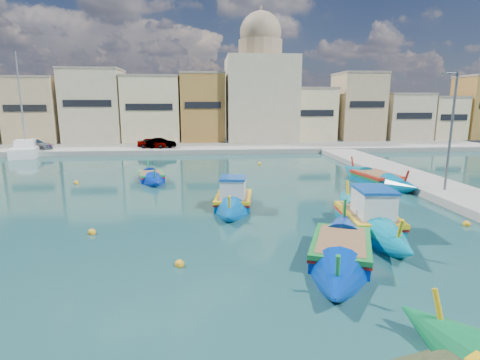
# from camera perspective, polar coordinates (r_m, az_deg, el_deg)

# --- Properties ---
(ground) EXTENTS (160.00, 160.00, 0.00)m
(ground) POSITION_cam_1_polar(r_m,az_deg,el_deg) (17.84, -11.29, -8.55)
(ground) COLOR #174546
(ground) RESTS_ON ground
(north_quay) EXTENTS (80.00, 8.00, 0.60)m
(north_quay) POSITION_cam_1_polar(r_m,az_deg,el_deg) (49.03, -7.38, 4.79)
(north_quay) COLOR gray
(north_quay) RESTS_ON ground
(north_townhouses) EXTENTS (83.20, 7.87, 10.19)m
(north_townhouses) POSITION_cam_1_polar(r_m,az_deg,el_deg) (56.22, -0.29, 10.55)
(north_townhouses) COLOR beige
(north_townhouses) RESTS_ON ground
(church_block) EXTENTS (10.00, 10.00, 19.10)m
(church_block) POSITION_cam_1_polar(r_m,az_deg,el_deg) (57.26, 3.07, 13.97)
(church_block) COLOR #C0B38F
(church_block) RESTS_ON ground
(quay_street_lamp) EXTENTS (1.18, 0.16, 8.00)m
(quay_street_lamp) POSITION_cam_1_polar(r_m,az_deg,el_deg) (27.47, 29.38, 6.51)
(quay_street_lamp) COLOR #595B60
(quay_street_lamp) RESTS_ON ground
(parked_cars) EXTENTS (19.15, 2.30, 1.24)m
(parked_cars) POSITION_cam_1_polar(r_m,az_deg,el_deg) (48.90, -19.34, 5.28)
(parked_cars) COLOR #4C1919
(parked_cars) RESTS_ON north_quay
(luzzu_turquoise_cabin) EXTENTS (3.10, 10.42, 3.30)m
(luzzu_turquoise_cabin) POSITION_cam_1_polar(r_m,az_deg,el_deg) (19.76, 18.94, -5.74)
(luzzu_turquoise_cabin) COLOR #007FA0
(luzzu_turquoise_cabin) RESTS_ON ground
(luzzu_blue_cabin) EXTENTS (3.17, 8.39, 2.90)m
(luzzu_blue_cabin) POSITION_cam_1_polar(r_m,az_deg,el_deg) (22.39, -0.99, -3.19)
(luzzu_blue_cabin) COLOR #0052A5
(luzzu_blue_cabin) RESTS_ON ground
(luzzu_cyan_mid) EXTENTS (3.91, 9.64, 2.78)m
(luzzu_cyan_mid) POSITION_cam_1_polar(r_m,az_deg,el_deg) (30.85, 19.98, 0.11)
(luzzu_cyan_mid) COLOR #006B98
(luzzu_cyan_mid) RESTS_ON ground
(luzzu_green) EXTENTS (3.47, 7.30, 2.23)m
(luzzu_green) POSITION_cam_1_polar(r_m,az_deg,el_deg) (30.89, -13.36, 0.42)
(luzzu_green) COLOR #0023AD
(luzzu_green) RESTS_ON ground
(luzzu_blue_south) EXTENTS (5.55, 9.56, 2.73)m
(luzzu_blue_south) POSITION_cam_1_polar(r_m,az_deg,el_deg) (15.74, 15.12, -10.43)
(luzzu_blue_south) COLOR #002FA8
(luzzu_blue_south) RESTS_ON ground
(yacht_north) EXTENTS (5.34, 9.88, 12.70)m
(yacht_north) POSITION_cam_1_polar(r_m,az_deg,el_deg) (52.34, -29.53, 4.02)
(yacht_north) COLOR white
(yacht_north) RESTS_ON ground
(mooring_buoys) EXTENTS (23.44, 23.72, 0.36)m
(mooring_buoys) POSITION_cam_1_polar(r_m,az_deg,el_deg) (23.44, -3.72, -3.22)
(mooring_buoys) COLOR #F4A719
(mooring_buoys) RESTS_ON ground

